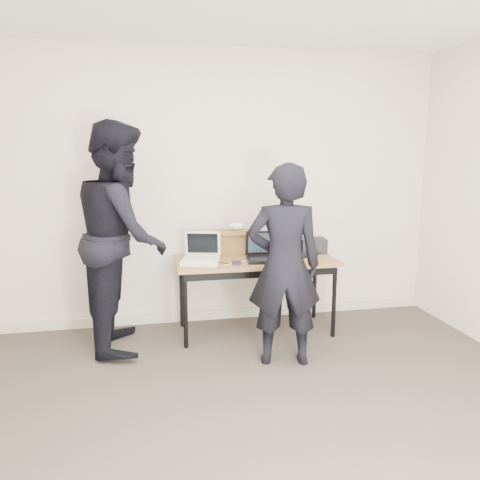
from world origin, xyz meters
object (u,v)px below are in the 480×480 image
object	(u,v)px
laptop_beige	(201,256)
person_typist	(284,266)
desk	(256,265)
equipment_box	(313,245)
laptop_center	(265,254)
leather_satchel	(233,242)
laptop_right	(294,248)
person_observer	(122,236)

from	to	relation	value
laptop_beige	person_typist	distance (m)	0.89
desk	equipment_box	xyz separation A→B (m)	(0.63, 0.19, 0.13)
laptop_center	desk	bearing A→B (deg)	157.78
laptop_center	leather_satchel	world-z (taller)	laptop_center
laptop_center	leather_satchel	xyz separation A→B (m)	(-0.26, 0.27, 0.07)
equipment_box	person_typist	size ratio (longest dim) A/B	0.15
person_typist	laptop_beige	bearing A→B (deg)	-38.57
laptop_beige	person_typist	world-z (taller)	person_typist
desk	laptop_beige	world-z (taller)	laptop_beige
desk	person_typist	world-z (taller)	person_typist
laptop_beige	laptop_right	size ratio (longest dim) A/B	0.81
laptop_center	leather_satchel	bearing A→B (deg)	139.99
laptop_center	person_typist	distance (m)	0.64
leather_satchel	equipment_box	world-z (taller)	leather_satchel
equipment_box	person_observer	distance (m)	1.87
desk	laptop_right	world-z (taller)	laptop_right
laptop_right	leather_satchel	size ratio (longest dim) A/B	1.36
laptop_beige	person_observer	xyz separation A→B (m)	(-0.69, -0.03, 0.22)
laptop_center	person_observer	bearing A→B (deg)	-173.13
person_typist	desk	bearing A→B (deg)	-74.14
person_observer	equipment_box	bearing A→B (deg)	-82.81
desk	laptop_right	size ratio (longest dim) A/B	3.03
leather_satchel	person_observer	world-z (taller)	person_observer
desk	equipment_box	bearing A→B (deg)	17.38
leather_satchel	equipment_box	xyz separation A→B (m)	(0.81, -0.04, -0.06)
leather_satchel	person_typist	size ratio (longest dim) A/B	0.22
equipment_box	person_observer	world-z (taller)	person_observer
desk	person_typist	distance (m)	0.70
equipment_box	leather_satchel	bearing A→B (deg)	177.48
laptop_right	laptop_center	bearing A→B (deg)	173.89
laptop_right	leather_satchel	distance (m)	0.61
laptop_center	person_typist	xyz separation A→B (m)	(-0.00, -0.64, 0.04)
laptop_right	leather_satchel	world-z (taller)	laptop_right
person_typist	laptop_right	bearing A→B (deg)	-103.16
laptop_center	laptop_right	world-z (taller)	laptop_right
desk	leather_satchel	bearing A→B (deg)	128.74
leather_satchel	person_observer	distance (m)	1.08
laptop_right	person_observer	bearing A→B (deg)	151.84
person_typist	person_observer	size ratio (longest dim) A/B	0.83
laptop_right	person_observer	distance (m)	1.66
laptop_beige	person_observer	bearing A→B (deg)	-162.99
person_typist	laptop_center	bearing A→B (deg)	-80.47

